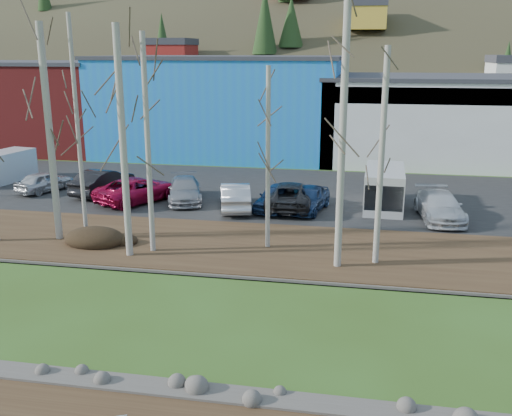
% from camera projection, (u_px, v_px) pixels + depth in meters
% --- Properties ---
extents(dirt_strip, '(80.00, 1.80, 0.03)m').
position_uv_depth(dirt_strip, '(106.00, 406.00, 14.41)').
color(dirt_strip, '#382616').
rests_on(dirt_strip, ground).
extents(near_bank_rocks, '(80.00, 0.80, 0.50)m').
position_uv_depth(near_bank_rocks, '(122.00, 385.00, 15.37)').
color(near_bank_rocks, '#47423D').
rests_on(near_bank_rocks, ground).
extents(river, '(80.00, 8.00, 0.90)m').
position_uv_depth(river, '(171.00, 317.00, 19.25)').
color(river, black).
rests_on(river, ground).
extents(far_bank_rocks, '(80.00, 0.80, 0.46)m').
position_uv_depth(far_bank_rocks, '(204.00, 273.00, 23.14)').
color(far_bank_rocks, '#47423D').
rests_on(far_bank_rocks, ground).
extents(far_bank, '(80.00, 7.00, 0.15)m').
position_uv_depth(far_bank, '(223.00, 245.00, 26.15)').
color(far_bank, '#382616').
rests_on(far_bank, ground).
extents(parking_lot, '(80.00, 14.00, 0.14)m').
position_uv_depth(parking_lot, '(262.00, 192.00, 36.10)').
color(parking_lot, black).
rests_on(parking_lot, ground).
extents(building_brick, '(16.32, 12.24, 7.80)m').
position_uv_depth(building_brick, '(33.00, 105.00, 52.57)').
color(building_brick, maroon).
rests_on(building_brick, ground).
extents(building_blue, '(20.40, 12.24, 8.30)m').
position_uv_depth(building_blue, '(222.00, 105.00, 49.34)').
color(building_blue, '#1D7FD3').
rests_on(building_blue, ground).
extents(building_white, '(18.36, 12.24, 6.80)m').
position_uv_depth(building_white, '(437.00, 118.00, 46.36)').
color(building_white, silver).
rests_on(building_white, ground).
extents(dirt_mound, '(2.83, 2.00, 0.56)m').
position_uv_depth(dirt_mound, '(94.00, 238.00, 26.14)').
color(dirt_mound, black).
rests_on(dirt_mound, far_bank).
extents(birch_1, '(0.19, 0.19, 10.17)m').
position_uv_depth(birch_1, '(78.00, 129.00, 26.01)').
color(birch_1, '#B0AB9E').
rests_on(birch_1, far_bank).
extents(birch_2, '(0.32, 0.32, 9.78)m').
position_uv_depth(birch_2, '(50.00, 135.00, 25.63)').
color(birch_2, '#B0AB9E').
rests_on(birch_2, far_bank).
extents(birch_3, '(0.23, 0.23, 9.32)m').
position_uv_depth(birch_3, '(148.00, 146.00, 24.05)').
color(birch_3, '#B0AB9E').
rests_on(birch_3, far_bank).
extents(birch_4, '(0.30, 0.30, 9.62)m').
position_uv_depth(birch_4, '(123.00, 145.00, 23.47)').
color(birch_4, '#B0AB9E').
rests_on(birch_4, far_bank).
extents(birch_5, '(0.20, 0.20, 7.97)m').
position_uv_depth(birch_5, '(268.00, 160.00, 24.75)').
color(birch_5, '#B0AB9E').
rests_on(birch_5, far_bank).
extents(birch_6, '(0.29, 0.29, 11.86)m').
position_uv_depth(birch_6, '(343.00, 121.00, 21.91)').
color(birch_6, '#B0AB9E').
rests_on(birch_6, far_bank).
extents(birch_7, '(0.25, 0.25, 8.76)m').
position_uv_depth(birch_7, '(381.00, 159.00, 22.71)').
color(birch_7, '#B0AB9E').
rests_on(birch_7, far_bank).
extents(car_0, '(2.76, 4.07, 1.29)m').
position_uv_depth(car_0, '(45.00, 182.00, 35.74)').
color(car_0, '#BABABC').
rests_on(car_0, parking_lot).
extents(car_1, '(2.57, 4.94, 1.55)m').
position_uv_depth(car_1, '(103.00, 182.00, 35.14)').
color(car_1, black).
rests_on(car_1, parking_lot).
extents(car_2, '(4.67, 5.78, 1.46)m').
position_uv_depth(car_2, '(138.00, 189.00, 33.32)').
color(car_2, '#A10B34').
rests_on(car_2, parking_lot).
extents(car_3, '(3.27, 5.04, 1.36)m').
position_uv_depth(car_3, '(185.00, 190.00, 33.51)').
color(car_3, gray).
rests_on(car_3, parking_lot).
extents(car_4, '(2.41, 4.32, 1.39)m').
position_uv_depth(car_4, '(276.00, 197.00, 31.72)').
color(car_4, navy).
rests_on(car_4, parking_lot).
extents(car_5, '(2.64, 4.77, 1.49)m').
position_uv_depth(car_5, '(235.00, 196.00, 31.78)').
color(car_5, '#B8B8BA').
rests_on(car_5, parking_lot).
extents(car_6, '(2.68, 5.48, 1.50)m').
position_uv_depth(car_6, '(291.00, 195.00, 31.96)').
color(car_6, black).
rests_on(car_6, parking_lot).
extents(car_7, '(2.44, 5.02, 1.41)m').
position_uv_depth(car_7, '(440.00, 206.00, 29.83)').
color(car_7, silver).
rests_on(car_7, parking_lot).
extents(car_8, '(2.41, 4.32, 1.39)m').
position_uv_depth(car_8, '(309.00, 199.00, 31.41)').
color(car_8, navy).
rests_on(car_8, parking_lot).
extents(car_9, '(2.44, 5.02, 1.41)m').
position_uv_depth(car_9, '(439.00, 206.00, 29.84)').
color(car_9, silver).
rests_on(car_9, parking_lot).
extents(van_white, '(2.29, 5.11, 2.20)m').
position_uv_depth(van_white, '(384.00, 189.00, 31.92)').
color(van_white, silver).
rests_on(van_white, parking_lot).
extents(van_grey, '(2.65, 4.83, 2.00)m').
position_uv_depth(van_grey, '(0.00, 168.00, 38.22)').
color(van_grey, silver).
rests_on(van_grey, parking_lot).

